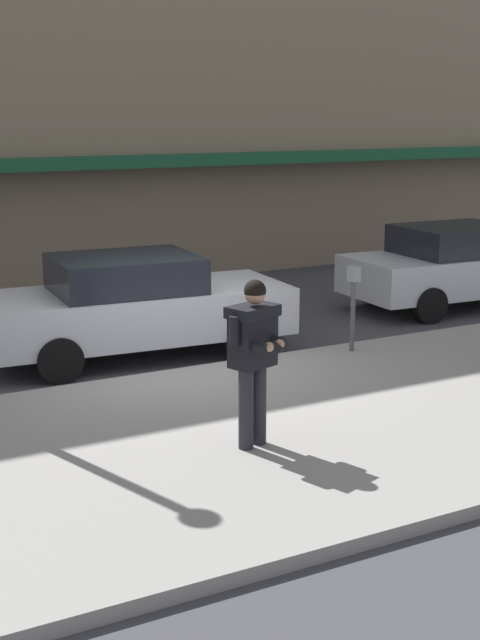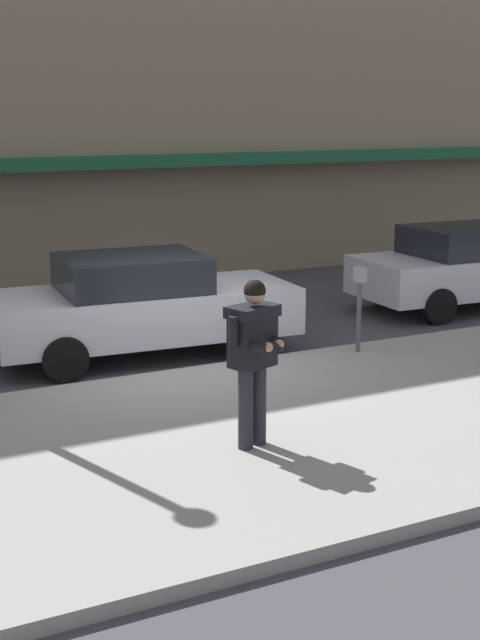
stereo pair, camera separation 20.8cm
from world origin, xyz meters
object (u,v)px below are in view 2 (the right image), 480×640
object	(u,v)px
parked_sedan_mid	(141,305)
parking_meter	(359,297)
man_texting_on_phone	(253,345)
parked_sedan_far	(471,266)

from	to	relation	value
parked_sedan_mid	parking_meter	bearing A→B (deg)	-32.17
parking_meter	parked_sedan_mid	bearing A→B (deg)	147.83
man_texting_on_phone	parking_meter	size ratio (longest dim) A/B	1.42
parked_sedan_mid	parking_meter	distance (m)	3.24
parked_sedan_mid	parked_sedan_far	world-z (taller)	same
man_texting_on_phone	parked_sedan_mid	bearing A→B (deg)	84.29
parked_sedan_far	parking_meter	world-z (taller)	parked_sedan_far
parked_sedan_far	man_texting_on_phone	xyz separation A→B (m)	(-7.13, -4.72, 0.46)
parked_sedan_far	parking_meter	distance (m)	4.47
man_texting_on_phone	parked_sedan_far	bearing A→B (deg)	33.50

